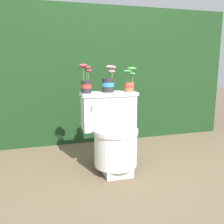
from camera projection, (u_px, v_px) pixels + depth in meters
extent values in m
plane|color=brown|center=(126.00, 172.00, 2.18)|extent=(12.00, 12.00, 0.00)
cube|color=#193819|center=(93.00, 74.00, 3.27)|extent=(3.21, 0.85, 1.56)
cube|color=silver|center=(116.00, 168.00, 2.17)|extent=(0.23, 0.30, 0.07)
cylinder|color=silver|center=(116.00, 149.00, 2.14)|extent=(0.37, 0.37, 0.28)
cylinder|color=silver|center=(116.00, 131.00, 2.11)|extent=(0.38, 0.38, 0.04)
cube|color=silver|center=(109.00, 112.00, 2.29)|extent=(0.48, 0.19, 0.31)
cube|color=silver|center=(109.00, 94.00, 2.26)|extent=(0.51, 0.21, 0.03)
cylinder|color=silver|center=(93.00, 105.00, 2.11)|extent=(0.02, 0.05, 0.02)
cylinder|color=#262628|center=(86.00, 87.00, 2.17)|extent=(0.09, 0.09, 0.11)
cylinder|color=red|center=(86.00, 86.00, 2.17)|extent=(0.09, 0.09, 0.03)
cylinder|color=#332319|center=(86.00, 81.00, 2.16)|extent=(0.08, 0.08, 0.01)
cylinder|color=#4C753D|center=(87.00, 74.00, 2.17)|extent=(0.01, 0.01, 0.11)
ellipsoid|color=#93333D|center=(86.00, 67.00, 2.15)|extent=(0.09, 0.06, 0.02)
cylinder|color=#4C753D|center=(88.00, 76.00, 2.18)|extent=(0.01, 0.01, 0.08)
ellipsoid|color=#93333D|center=(88.00, 70.00, 2.17)|extent=(0.06, 0.04, 0.02)
cylinder|color=#4C753D|center=(83.00, 74.00, 2.14)|extent=(0.01, 0.01, 0.12)
ellipsoid|color=#93333D|center=(83.00, 65.00, 2.13)|extent=(0.08, 0.05, 0.03)
cylinder|color=#4C753D|center=(83.00, 74.00, 2.18)|extent=(0.01, 0.01, 0.11)
ellipsoid|color=#93333D|center=(83.00, 66.00, 2.16)|extent=(0.08, 0.05, 0.03)
cylinder|color=#262628|center=(108.00, 85.00, 2.26)|extent=(0.11, 0.11, 0.12)
cylinder|color=#2D84BC|center=(108.00, 84.00, 2.26)|extent=(0.11, 0.11, 0.04)
cylinder|color=#332319|center=(108.00, 79.00, 2.25)|extent=(0.10, 0.10, 0.01)
cylinder|color=#4C753D|center=(112.00, 73.00, 2.25)|extent=(0.01, 0.01, 0.09)
ellipsoid|color=#B26B75|center=(112.00, 67.00, 2.24)|extent=(0.07, 0.05, 0.03)
cylinder|color=#4C753D|center=(112.00, 75.00, 2.21)|extent=(0.01, 0.01, 0.06)
ellipsoid|color=#B26B75|center=(112.00, 71.00, 2.20)|extent=(0.06, 0.04, 0.02)
cylinder|color=#4C753D|center=(109.00, 73.00, 2.22)|extent=(0.01, 0.01, 0.09)
ellipsoid|color=#B26B75|center=(109.00, 67.00, 2.21)|extent=(0.07, 0.05, 0.03)
cylinder|color=#9E5638|center=(129.00, 87.00, 2.30)|extent=(0.09, 0.09, 0.09)
cylinder|color=red|center=(129.00, 86.00, 2.30)|extent=(0.09, 0.09, 0.03)
cylinder|color=#332319|center=(129.00, 83.00, 2.30)|extent=(0.08, 0.08, 0.01)
cylinder|color=#4C753D|center=(128.00, 77.00, 2.30)|extent=(0.01, 0.01, 0.09)
ellipsoid|color=#387F38|center=(128.00, 71.00, 2.28)|extent=(0.09, 0.06, 0.03)
cylinder|color=#4C753D|center=(132.00, 78.00, 2.28)|extent=(0.01, 0.01, 0.07)
ellipsoid|color=#387F38|center=(132.00, 74.00, 2.27)|extent=(0.06, 0.04, 0.02)
cylinder|color=#4C753D|center=(132.00, 76.00, 2.31)|extent=(0.01, 0.01, 0.11)
ellipsoid|color=#387F38|center=(132.00, 69.00, 2.29)|extent=(0.09, 0.07, 0.03)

